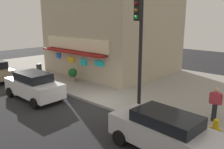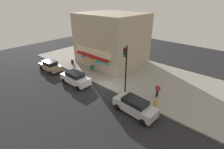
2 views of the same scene
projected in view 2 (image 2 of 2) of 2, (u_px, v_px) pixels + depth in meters
name	position (u px, v px, depth m)	size (l,w,h in m)	color
ground_plane	(105.00, 88.00, 20.70)	(56.63, 56.63, 0.00)	#232326
sidewalk	(133.00, 73.00, 24.75)	(37.75, 12.19, 0.16)	gray
corner_building	(112.00, 39.00, 26.94)	(9.94, 9.61, 8.16)	tan
traffic_light	(126.00, 65.00, 17.49)	(0.32, 0.58, 5.90)	black
fire_hydrant	(155.00, 102.00, 16.95)	(0.50, 0.26, 0.82)	gold
trash_can	(72.00, 62.00, 27.59)	(0.48, 0.48, 0.77)	#2D2D2D
pedestrian	(158.00, 90.00, 18.27)	(0.62, 0.57, 1.65)	black
potted_plant_by_doorway	(92.00, 68.00, 24.62)	(0.72, 0.72, 1.06)	gray
parked_car_silver	(135.00, 106.00, 15.93)	(4.61, 2.16, 1.63)	#B7B7BC
parked_car_tan	(50.00, 66.00, 25.22)	(4.01, 2.09, 1.64)	#9E8966
parked_car_white	(75.00, 78.00, 21.31)	(4.40, 2.08, 1.72)	silver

